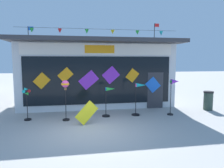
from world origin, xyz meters
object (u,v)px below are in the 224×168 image
wind_spinner_center_left (109,98)px  wind_spinner_center_right (139,94)px  wind_spinner_far_left (27,101)px  trash_bin (208,100)px  display_kite_on_ground (87,113)px  wind_spinner_left (65,89)px  kite_shop_building (95,72)px  wind_spinner_right (174,88)px

wind_spinner_center_left → wind_spinner_center_right: 1.50m
wind_spinner_far_left → trash_bin: wind_spinner_far_left is taller
wind_spinner_center_right → display_kite_on_ground: size_ratio=1.70×
wind_spinner_left → display_kite_on_ground: wind_spinner_left is taller
kite_shop_building → trash_bin: size_ratio=8.91×
wind_spinner_left → display_kite_on_ground: (0.88, -0.76, -0.92)m
wind_spinner_right → trash_bin: bearing=15.9°
kite_shop_building → wind_spinner_right: kite_shop_building is taller
wind_spinner_right → kite_shop_building: bearing=128.4°
wind_spinner_left → trash_bin: size_ratio=1.78×
trash_bin → display_kite_on_ground: size_ratio=1.09×
wind_spinner_center_left → wind_spinner_right: size_ratio=0.80×
wind_spinner_left → wind_spinner_center_left: 2.08m
wind_spinner_left → wind_spinner_center_right: wind_spinner_left is taller
wind_spinner_far_left → wind_spinner_center_left: bearing=0.5°
trash_bin → wind_spinner_center_left: bearing=-175.7°
trash_bin → display_kite_on_ground: 6.78m
wind_spinner_left → wind_spinner_center_left: (1.98, 0.34, -0.55)m
display_kite_on_ground → wind_spinner_center_left: bearing=44.9°
wind_spinner_far_left → trash_bin: (9.18, 0.44, -0.37)m
wind_spinner_right → trash_bin: wind_spinner_right is taller
wind_spinner_far_left → wind_spinner_right: wind_spinner_right is taller
kite_shop_building → wind_spinner_left: kite_shop_building is taller
wind_spinner_center_right → trash_bin: 4.08m
wind_spinner_center_right → wind_spinner_right: (1.68, -0.22, 0.30)m
wind_spinner_center_left → display_kite_on_ground: size_ratio=1.52×
wind_spinner_center_left → trash_bin: 5.53m
wind_spinner_center_right → wind_spinner_center_left: bearing=178.9°
wind_spinner_center_left → wind_spinner_center_right: wind_spinner_center_right is taller
display_kite_on_ground → trash_bin: bearing=12.9°
wind_spinner_far_left → wind_spinner_center_right: 5.17m
wind_spinner_center_right → wind_spinner_left: bearing=-174.9°
wind_spinner_center_left → display_kite_on_ground: bearing=-135.1°
wind_spinner_far_left → wind_spinner_right: 6.86m
wind_spinner_far_left → trash_bin: 9.20m
wind_spinner_far_left → wind_spinner_center_left: (3.68, 0.03, -0.01)m
kite_shop_building → display_kite_on_ground: (-0.84, -5.18, -1.42)m
wind_spinner_left → display_kite_on_ground: size_ratio=1.94×
wind_spinner_right → display_kite_on_ground: (-4.27, -0.85, -0.84)m
wind_spinner_right → display_kite_on_ground: bearing=-168.8°
wind_spinner_left → wind_spinner_center_right: 3.50m
wind_spinner_left → wind_spinner_center_left: wind_spinner_left is taller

